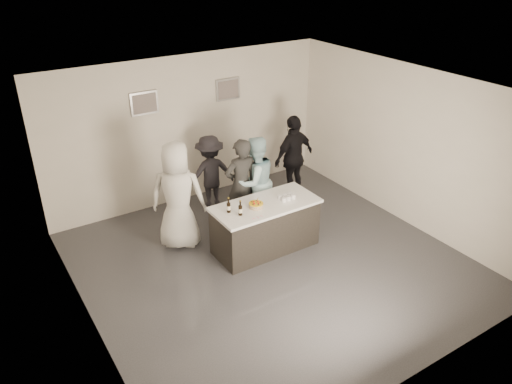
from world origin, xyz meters
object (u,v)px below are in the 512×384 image
at_px(person_guest_left, 178,196).
at_px(person_guest_back, 210,173).
at_px(bar_counter, 265,226).
at_px(person_main_black, 241,185).
at_px(beer_bottle_b, 240,208).
at_px(beer_bottle_a, 229,205).
at_px(cake, 256,205).
at_px(person_main_blue, 255,182).
at_px(person_guest_right, 294,157).

relative_size(person_guest_left, person_guest_back, 1.25).
height_order(bar_counter, person_main_black, person_main_black).
height_order(beer_bottle_b, person_main_black, person_main_black).
relative_size(bar_counter, person_guest_left, 0.95).
distance_m(bar_counter, person_guest_left, 1.61).
distance_m(beer_bottle_a, person_guest_left, 1.00).
bearing_deg(bar_counter, person_guest_back, 93.03).
relative_size(beer_bottle_a, beer_bottle_b, 1.00).
distance_m(beer_bottle_a, beer_bottle_b, 0.22).
bearing_deg(cake, bar_counter, 6.56).
bearing_deg(beer_bottle_b, person_main_blue, 46.96).
relative_size(cake, beer_bottle_b, 0.95).
bearing_deg(beer_bottle_a, person_main_black, 47.54).
distance_m(bar_counter, person_guest_back, 1.87).
bearing_deg(cake, person_main_black, 75.06).
distance_m(beer_bottle_a, person_guest_right, 2.63).
xyz_separation_m(bar_counter, person_guest_back, (-0.10, 1.83, 0.33)).
bearing_deg(bar_counter, person_guest_right, 40.33).
height_order(cake, beer_bottle_b, beer_bottle_b).
distance_m(cake, person_main_black, 0.90).
relative_size(bar_counter, beer_bottle_b, 7.15).
distance_m(beer_bottle_b, person_guest_back, 2.01).
relative_size(bar_counter, person_guest_back, 1.19).
bearing_deg(person_guest_right, person_main_blue, 11.66).
relative_size(bar_counter, person_guest_right, 1.03).
relative_size(beer_bottle_a, person_guest_left, 0.13).
distance_m(bar_counter, person_main_blue, 1.01).
distance_m(beer_bottle_a, person_main_blue, 1.28).
bearing_deg(beer_bottle_b, person_main_black, 58.28).
xyz_separation_m(bar_counter, person_main_black, (0.03, 0.85, 0.45)).
xyz_separation_m(bar_counter, cake, (-0.21, -0.02, 0.49)).
distance_m(cake, person_guest_left, 1.38).
bearing_deg(person_main_blue, cake, 52.68).
distance_m(person_main_blue, person_guest_back, 1.08).
relative_size(person_guest_left, person_guest_right, 1.09).
bearing_deg(person_guest_back, beer_bottle_a, 78.78).
relative_size(beer_bottle_b, person_main_blue, 0.15).
xyz_separation_m(bar_counter, person_guest_right, (1.62, 1.37, 0.45)).
relative_size(person_main_black, person_main_blue, 1.02).
distance_m(bar_counter, person_guest_right, 2.17).
relative_size(beer_bottle_a, person_guest_back, 0.17).
distance_m(person_main_black, person_guest_back, 1.00).
bearing_deg(person_guest_back, person_guest_left, 46.31).
relative_size(beer_bottle_b, person_guest_left, 0.13).
height_order(cake, beer_bottle_a, beer_bottle_a).
bearing_deg(person_main_blue, person_guest_left, -8.74).
height_order(beer_bottle_a, person_main_blue, person_main_blue).
xyz_separation_m(person_main_black, person_guest_right, (1.59, 0.52, 0.00)).
bearing_deg(person_guest_right, person_guest_left, -1.48).
bearing_deg(person_guest_left, beer_bottle_a, 156.08).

